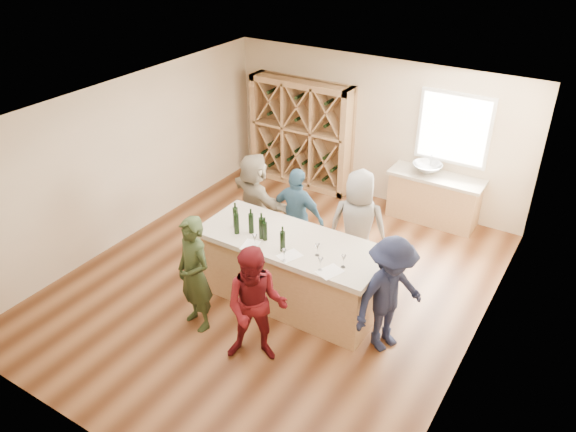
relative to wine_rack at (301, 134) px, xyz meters
The scene contains 35 objects.
floor 3.78m from the wine_rack, 65.36° to the right, with size 6.00×7.00×0.10m, color brown.
ceiling 4.00m from the wine_rack, 65.36° to the right, with size 6.00×7.00×0.10m, color white.
wall_back 1.56m from the wine_rack, 10.57° to the left, with size 6.00×0.10×2.80m, color beige.
wall_front 6.99m from the wine_rack, 77.60° to the right, with size 6.00×0.10×2.80m, color beige.
wall_left 3.63m from the wine_rack, 115.36° to the right, with size 0.10×7.00×2.80m, color beige.
wall_right 5.61m from the wine_rack, 35.70° to the right, with size 0.10×7.00×2.80m, color beige.
window_frame 3.08m from the wine_rack, ahead, with size 1.30×0.06×1.30m, color white.
window_pane 3.07m from the wine_rack, ahead, with size 1.18×0.01×1.18m, color white.
wine_rack is the anchor object (origin of this frame).
back_counter_base 2.98m from the wine_rack, ahead, with size 1.60×0.58×0.86m, color #AE8353.
back_counter_top 2.91m from the wine_rack, ahead, with size 1.70×0.62×0.06m, color #BAAF98.
sink 2.70m from the wine_rack, ahead, with size 0.54×0.54×0.19m, color silver.
faucet 2.70m from the wine_rack, ahead, with size 0.02×0.02×0.30m, color silver.
tasting_counter_base 4.05m from the wine_rack, 61.27° to the right, with size 2.60×1.00×1.00m, color #AE8353.
tasting_counter_top 4.01m from the wine_rack, 61.27° to the right, with size 2.72×1.12×0.08m, color #BAAF98.
wine_bottle_a 3.79m from the wine_rack, 73.84° to the right, with size 0.08×0.08×0.32m, color black.
wine_bottle_b 3.96m from the wine_rack, 72.76° to the right, with size 0.08×0.08×0.32m, color black.
wine_bottle_c 3.90m from the wine_rack, 69.84° to the right, with size 0.08×0.08×0.31m, color black.
wine_bottle_d 4.01m from the wine_rack, 67.23° to the right, with size 0.08×0.08×0.32m, color black.
wine_bottle_e 4.05m from the wine_rack, 66.46° to the right, with size 0.07×0.07×0.28m, color black.
wine_glass_a 4.25m from the wine_rack, 67.87° to the right, with size 0.07×0.07×0.19m, color white.
wine_glass_b 4.54m from the wine_rack, 62.09° to the right, with size 0.07×0.07×0.17m, color white.
wine_glass_c 4.75m from the wine_rack, 56.21° to the right, with size 0.07×0.07×0.19m, color white.
wine_glass_d 4.40m from the wine_rack, 56.39° to the right, with size 0.06×0.06×0.17m, color white.
wine_glass_e 4.70m from the wine_rack, 52.50° to the right, with size 0.07×0.07×0.18m, color white.
tasting_menu_a 4.22m from the wine_rack, 68.87° to the right, with size 0.21×0.29×0.00m, color white.
tasting_menu_b 4.42m from the wine_rack, 61.23° to the right, with size 0.23×0.31×0.00m, color white.
tasting_menu_c 4.79m from the wine_rack, 54.75° to the right, with size 0.24×0.33×0.00m, color white.
person_near_left 4.79m from the wine_rack, 76.77° to the right, with size 0.63×0.46×1.72m, color #263319.
person_near_right 5.23m from the wine_rack, 65.41° to the right, with size 0.81×0.45×1.67m, color #590F14.
person_server 5.08m from the wine_rack, 46.19° to the right, with size 1.09×0.51×1.69m, color #191E38.
person_far_mid 2.91m from the wine_rack, 60.41° to the right, with size 0.97×0.49×1.65m, color #335972.
person_far_right 3.45m from the wine_rack, 44.60° to the right, with size 0.89×0.58×1.83m, color slate.
person_far_left 2.52m from the wine_rack, 77.24° to the right, with size 1.55×0.56×1.68m, color gray.
wine_bottle_f 4.30m from the wine_rack, 62.61° to the right, with size 0.07×0.07×0.30m, color black.
Camera 1 is at (3.94, -5.96, 5.33)m, focal length 35.00 mm.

